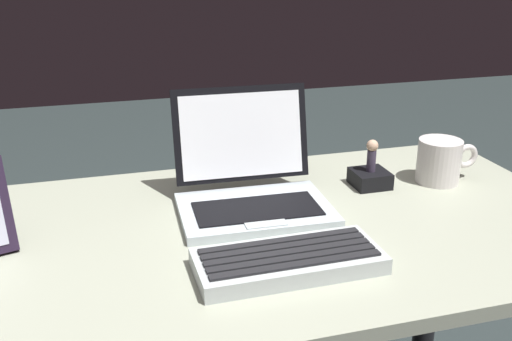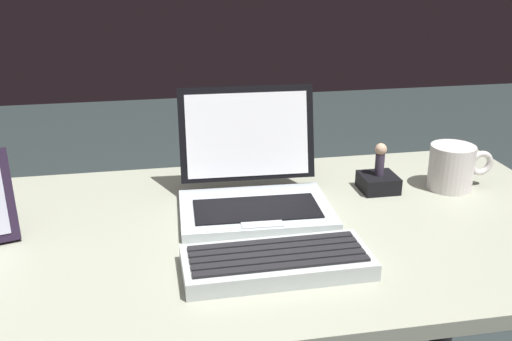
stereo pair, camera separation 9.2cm
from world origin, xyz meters
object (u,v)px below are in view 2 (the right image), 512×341
Objects in this scene: laptop_front at (253,186)px; coffee_mug at (452,167)px; figurine_stand at (378,183)px; external_keyboard at (277,262)px; figurine at (380,157)px.

laptop_front is 2.09× the size of coffee_mug.
external_keyboard is at bearing -134.96° from figurine_stand.
figurine_stand reaches higher than external_keyboard.
coffee_mug reaches higher than figurine_stand.
figurine_stand is at bearing 90.00° from figurine.
figurine_stand is 1.07× the size of figurine.
laptop_front is 3.95× the size of figurine_stand.
laptop_front is at bearing 88.64° from external_keyboard.
figurine_stand is 0.06m from figurine.
external_keyboard is 4.01× the size of figurine_stand.
figurine is (0.27, 0.27, 0.06)m from external_keyboard.
external_keyboard is at bearing -148.90° from coffee_mug.
laptop_front is 4.23× the size of figurine.
laptop_front is at bearing -172.80° from figurine.
external_keyboard is at bearing -134.96° from figurine.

